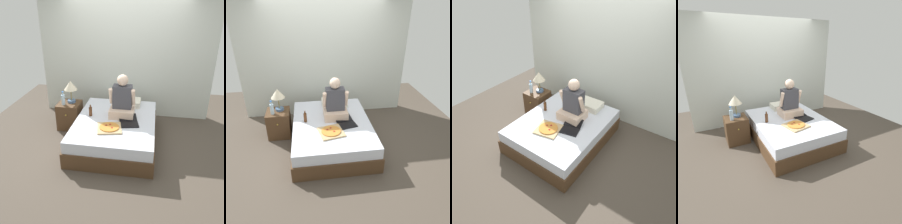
{
  "view_description": "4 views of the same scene",
  "coord_description": "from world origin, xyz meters",
  "views": [
    {
      "loc": [
        0.61,
        -3.95,
        2.53
      ],
      "look_at": [
        -0.04,
        -0.14,
        0.68
      ],
      "focal_mm": 40.0,
      "sensor_mm": 36.0,
      "label": 1
    },
    {
      "loc": [
        -0.37,
        -3.44,
        2.57
      ],
      "look_at": [
        0.11,
        -0.04,
        0.69
      ],
      "focal_mm": 35.0,
      "sensor_mm": 36.0,
      "label": 2
    },
    {
      "loc": [
        1.88,
        -2.55,
        2.89
      ],
      "look_at": [
        -0.0,
        0.04,
        0.64
      ],
      "focal_mm": 35.0,
      "sensor_mm": 36.0,
      "label": 3
    },
    {
      "loc": [
        -1.5,
        -2.95,
        1.94
      ],
      "look_at": [
        -0.03,
        -0.07,
        0.65
      ],
      "focal_mm": 28.0,
      "sensor_mm": 36.0,
      "label": 4
    }
  ],
  "objects": [
    {
      "name": "person_seated",
      "position": [
        0.09,
        0.18,
        0.76
      ],
      "size": [
        0.47,
        0.4,
        0.78
      ],
      "color": "beige",
      "rests_on": "bed"
    },
    {
      "name": "ground_plane",
      "position": [
        0.0,
        0.0,
        0.0
      ],
      "size": [
        5.66,
        5.66,
        0.0
      ],
      "primitive_type": "plane",
      "color": "#4C4238"
    },
    {
      "name": "pillow",
      "position": [
        0.14,
        0.67,
        0.53
      ],
      "size": [
        0.52,
        0.34,
        0.12
      ],
      "primitive_type": "cube",
      "color": "silver",
      "rests_on": "bed"
    },
    {
      "name": "bed",
      "position": [
        0.0,
        0.0,
        0.23
      ],
      "size": [
        1.45,
        1.9,
        0.47
      ],
      "color": "#4C331E",
      "rests_on": "ground"
    },
    {
      "name": "wall_back",
      "position": [
        0.0,
        1.31,
        1.25
      ],
      "size": [
        3.66,
        0.12,
        2.5
      ],
      "primitive_type": "cube",
      "color": "silver",
      "rests_on": "ground"
    },
    {
      "name": "pizza_box",
      "position": [
        -0.05,
        -0.36,
        0.49
      ],
      "size": [
        0.47,
        0.47,
        0.04
      ],
      "color": "tan",
      "rests_on": "bed"
    },
    {
      "name": "beer_bottle_on_bed",
      "position": [
        -0.48,
        0.07,
        0.56
      ],
      "size": [
        0.06,
        0.06,
        0.22
      ],
      "color": "#4C2811",
      "rests_on": "bed"
    },
    {
      "name": "nightstand_left",
      "position": [
        -1.01,
        0.43,
        0.27
      ],
      "size": [
        0.44,
        0.47,
        0.54
      ],
      "color": "#4C331E",
      "rests_on": "ground"
    },
    {
      "name": "laptop",
      "position": [
        0.25,
        -0.11,
        0.49
      ],
      "size": [
        0.4,
        0.48,
        0.07
      ],
      "color": "black",
      "rests_on": "bed"
    },
    {
      "name": "water_bottle",
      "position": [
        -1.09,
        0.34,
        0.65
      ],
      "size": [
        0.07,
        0.07,
        0.28
      ],
      "color": "silver",
      "rests_on": "nightstand_left"
    },
    {
      "name": "lamp_on_left_nightstand",
      "position": [
        -0.97,
        0.48,
        0.86
      ],
      "size": [
        0.26,
        0.26,
        0.45
      ],
      "color": "#4C6B93",
      "rests_on": "nightstand_left"
    }
  ]
}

